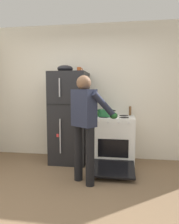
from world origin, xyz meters
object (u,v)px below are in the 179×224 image
red_pot (105,113)px  mixing_bowl (65,69)px  stove_range (114,141)px  pepper_mill (130,111)px  person_cook (86,119)px  coffee_mug (79,70)px  refrigerator (70,117)px

red_pot → mixing_bowl: bearing=176.3°
stove_range → mixing_bowl: (-0.93, 0.02, 1.35)m
stove_range → pepper_mill: pepper_mill is taller
person_cook → coffee_mug: coffee_mug is taller
coffee_mug → pepper_mill: coffee_mug is taller
coffee_mug → stove_range: bearing=-5.8°
person_cook → mixing_bowl: bearing=121.8°
person_cook → pepper_mill: (0.68, 1.09, 0.03)m
stove_range → pepper_mill: 0.66m
red_pot → coffee_mug: 0.96m
red_pot → refrigerator: bearing=175.9°
refrigerator → person_cook: (0.47, -0.89, 0.10)m
pepper_mill → mixing_bowl: bearing=-170.8°
person_cook → mixing_bowl: (-0.55, 0.89, 0.83)m
stove_range → person_cook: 1.09m
refrigerator → coffee_mug: 0.93m
red_pot → pepper_mill: bearing=28.5°
refrigerator → mixing_bowl: 0.93m
coffee_mug → mixing_bowl: bearing=-169.2°
stove_range → pepper_mill: bearing=36.0°
red_pot → pepper_mill: 0.52m
refrigerator → red_pot: 0.70m
refrigerator → red_pot: bearing=-4.1°
pepper_mill → mixing_bowl: 1.49m
person_cook → coffee_mug: bearing=107.1°
red_pot → person_cook: bearing=-104.7°
person_cook → coffee_mug: (-0.29, 0.94, 0.81)m
coffee_mug → person_cook: bearing=-72.9°
refrigerator → mixing_bowl: mixing_bowl is taller
refrigerator → mixing_bowl: bearing=179.8°
red_pot → pepper_mill: pepper_mill is taller
red_pot → mixing_bowl: (-0.77, 0.05, 0.82)m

